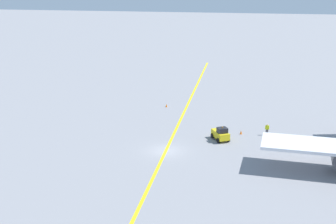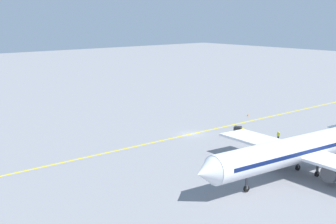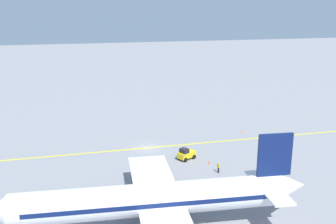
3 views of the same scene
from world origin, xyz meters
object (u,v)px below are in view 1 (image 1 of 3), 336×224
baggage_tug_white (221,134)px  ground_crew_worker (267,129)px  traffic_cone_near_nose (166,105)px  traffic_cone_mid_apron (241,132)px

baggage_tug_white → ground_crew_worker: size_ratio=2.00×
ground_crew_worker → baggage_tug_white: bearing=26.6°
traffic_cone_near_nose → traffic_cone_mid_apron: (-12.81, 11.63, 0.00)m
ground_crew_worker → traffic_cone_mid_apron: (3.61, 0.19, -0.63)m
baggage_tug_white → traffic_cone_near_nose: bearing=-55.3°
traffic_cone_near_nose → baggage_tug_white: bearing=124.7°
baggage_tug_white → traffic_cone_mid_apron: size_ratio=6.10×
traffic_cone_mid_apron → traffic_cone_near_nose: bearing=-42.2°
traffic_cone_near_nose → traffic_cone_mid_apron: bearing=137.8°
ground_crew_worker → traffic_cone_near_nose: 20.02m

